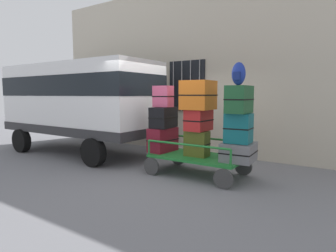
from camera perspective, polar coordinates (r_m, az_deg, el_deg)
ground_plane at (r=6.76m, az=0.57°, el=-8.67°), size 40.00×40.00×0.00m
building_wall at (r=8.51m, az=8.98°, el=11.29°), size 12.00×0.38×5.00m
van at (r=8.88m, az=-17.32°, el=5.16°), size 5.02×1.97×2.61m
luggage_cart at (r=6.27m, az=5.88°, el=-6.60°), size 2.04×1.16×0.43m
cart_railing at (r=6.20m, az=5.92°, el=-3.42°), size 1.93×1.02×0.34m
suitcase_left_bottom at (r=6.66m, az=-1.03°, el=-2.73°), size 0.45×0.74×0.55m
suitcase_left_middle at (r=6.62m, az=-0.89°, el=1.72°), size 0.48×0.72×0.48m
suitcase_left_top at (r=6.58m, az=-0.98°, el=5.91°), size 0.44×0.28×0.49m
suitcase_midleft_bottom at (r=6.17m, az=5.77°, el=-3.50°), size 0.51×0.33×0.55m
suitcase_midleft_middle at (r=6.17m, az=6.11°, el=1.17°), size 0.43×0.62×0.45m
suitcase_midleft_top at (r=6.12m, az=6.06°, el=6.12°), size 0.63×0.69×0.62m
suitcase_center_bottom at (r=5.88m, az=13.86°, el=-5.01°), size 0.65×0.72×0.37m
suitcase_center_middle at (r=5.77m, az=13.86°, el=-0.41°), size 0.52×0.49×0.58m
suitcase_center_top at (r=5.73m, az=13.98°, el=5.15°), size 0.41×0.64×0.54m
backpack at (r=5.75m, az=13.85°, el=10.04°), size 0.27×0.22×0.44m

